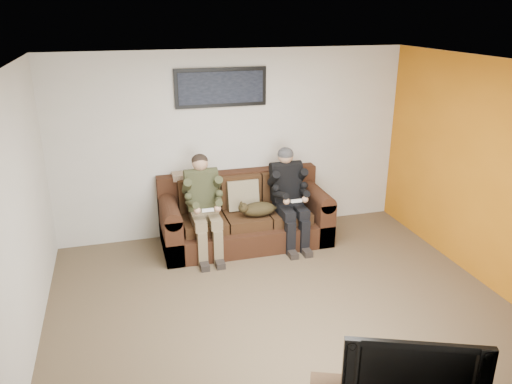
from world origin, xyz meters
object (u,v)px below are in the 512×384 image
object	(u,v)px
television	(413,368)
framed_poster	(221,88)
person_left	(203,200)
person_right	(289,191)
cat	(257,209)
sofa	(244,217)

from	to	relation	value
television	framed_poster	bearing A→B (deg)	118.49
person_left	person_right	world-z (taller)	person_right
cat	framed_poster	distance (m)	1.70
sofa	television	distance (m)	3.81
person_right	television	world-z (taller)	person_right
person_left	television	size ratio (longest dim) A/B	1.33
television	cat	bearing A→B (deg)	114.35
framed_poster	person_right	bearing A→B (deg)	-36.09
cat	person_right	bearing A→B (deg)	7.43
person_left	framed_poster	size ratio (longest dim) A/B	1.05
person_right	framed_poster	world-z (taller)	framed_poster
person_left	television	world-z (taller)	person_left
sofa	cat	size ratio (longest dim) A/B	3.47
person_left	cat	distance (m)	0.74
person_left	sofa	bearing A→B (deg)	18.02
person_left	framed_poster	world-z (taller)	framed_poster
framed_poster	sofa	bearing A→B (deg)	-62.50
sofa	framed_poster	bearing A→B (deg)	117.50
cat	television	world-z (taller)	television
person_left	television	xyz separation A→B (m)	(0.84, -3.59, -0.02)
sofa	person_right	bearing A→B (deg)	-17.99
cat	television	bearing A→B (deg)	-87.93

